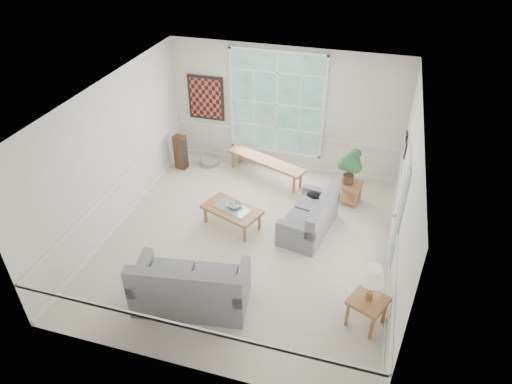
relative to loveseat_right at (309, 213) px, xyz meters
The scene contains 24 objects.
floor 1.32m from the loveseat_right, 148.38° to the right, with size 5.50×6.00×0.01m, color beige.
ceiling 2.88m from the loveseat_right, 148.38° to the right, with size 5.50×6.00×0.02m, color white.
wall_back 2.79m from the loveseat_right, 114.57° to the left, with size 5.50×0.02×3.00m, color silver.
wall_front 3.96m from the loveseat_right, 106.31° to the right, with size 5.50×0.02×3.00m, color silver.
wall_left 4.03m from the loveseat_right, behind, with size 0.02×6.00×3.00m, color silver.
wall_right 2.11m from the loveseat_right, 21.42° to the right, with size 0.02×6.00×3.00m, color silver.
window_back 2.91m from the loveseat_right, 118.90° to the left, with size 2.30×0.08×2.40m, color white.
entry_door 1.76m from the loveseat_right, ahead, with size 0.08×0.90×2.10m, color white.
door_sidelight 1.93m from the loveseat_right, 22.79° to the right, with size 0.08×0.26×1.90m, color white.
wall_art 3.97m from the loveseat_right, 142.82° to the left, with size 0.90×0.06×1.10m, color maroon.
wall_frame_near 2.27m from the loveseat_right, 33.64° to the left, with size 0.04×0.26×0.32m, color black.
wall_frame_far 2.49m from the loveseat_right, 42.28° to the left, with size 0.04×0.26×0.32m, color black.
loveseat_right is the anchor object (origin of this frame).
loveseat_front 2.88m from the loveseat_right, 121.56° to the right, with size 1.86×0.96×1.01m, color gray.
coffee_table 1.57m from the loveseat_right, 168.95° to the right, with size 1.18×0.64×0.44m, color #956137.
pewter_bowl 1.51m from the loveseat_right, behind, with size 0.35×0.35×0.09m, color #97979C.
window_bench 2.19m from the loveseat_right, 128.54° to the left, with size 2.05×0.40×0.48m, color #956137.
end_table 1.41m from the loveseat_right, 60.36° to the left, with size 0.48×0.48×0.48m, color #956137.
houseplant 1.46m from the loveseat_right, 63.41° to the left, with size 0.48×0.48×0.82m, color #2D5B33, non-canonical shape.
side_table 2.50m from the loveseat_right, 57.83° to the right, with size 0.53×0.53×0.55m, color #956137.
table_lamp 2.52m from the loveseat_right, 57.63° to the right, with size 0.38×0.38×0.65m, color white, non-canonical shape.
pet_bed 3.47m from the loveseat_right, 146.22° to the left, with size 0.50×0.50×0.15m, color gray.
floor_speaker 3.80m from the loveseat_right, 155.95° to the left, with size 0.27×0.21×0.88m, color #432618.
cat 0.55m from the loveseat_right, 88.99° to the left, with size 0.32×0.23×0.15m, color black.
Camera 1 is at (2.08, -6.65, 5.92)m, focal length 32.00 mm.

